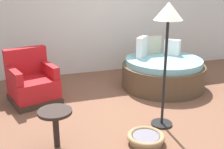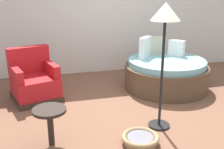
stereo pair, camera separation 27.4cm
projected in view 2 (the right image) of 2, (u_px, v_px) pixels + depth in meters
The scene contains 7 objects.
ground_plane at pixel (138, 112), 4.67m from camera, with size 8.00×8.00×0.02m, color brown.
back_wall at pixel (105, 15), 6.45m from camera, with size 8.00×0.12×2.71m, color silver.
round_daybed at pixel (166, 73), 5.65m from camera, with size 1.69×1.69×1.02m.
red_armchair at pixel (34, 82), 5.09m from camera, with size 0.99×0.99×0.94m.
pet_basket at pixel (140, 139), 3.69m from camera, with size 0.51×0.51×0.13m.
side_table at pixel (50, 115), 3.58m from camera, with size 0.44×0.44×0.52m.
floor_lamp at pixel (165, 24), 3.70m from camera, with size 0.40×0.40×1.82m.
Camera 2 is at (-1.48, -4.00, 2.05)m, focal length 44.32 mm.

